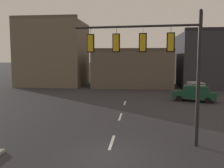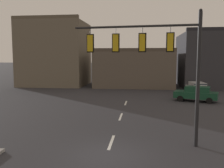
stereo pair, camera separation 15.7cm
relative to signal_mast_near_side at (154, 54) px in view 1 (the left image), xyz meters
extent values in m
plane|color=#2B2B30|center=(-2.27, -2.14, -4.90)|extent=(400.00, 400.00, 0.00)
cube|color=silver|center=(-2.27, -0.14, -4.89)|extent=(0.16, 2.40, 0.01)
cube|color=silver|center=(-2.27, 5.86, -4.89)|extent=(0.16, 2.40, 0.01)
cube|color=silver|center=(-2.27, 11.86, -4.89)|extent=(0.16, 2.40, 0.01)
cylinder|color=black|center=(2.26, -0.24, -1.40)|extent=(0.20, 0.20, 7.00)
cylinder|color=black|center=(-1.05, 0.09, 1.45)|extent=(6.64, 0.78, 0.12)
sphere|color=black|center=(2.26, -0.24, 2.15)|extent=(0.18, 0.18, 0.18)
cylinder|color=#56565B|center=(0.82, -0.10, 1.21)|extent=(0.03, 0.03, 0.35)
cube|color=gold|center=(0.82, -0.10, 0.59)|extent=(0.32, 0.27, 0.90)
sphere|color=red|center=(0.83, 0.03, 0.87)|extent=(0.20, 0.20, 0.20)
sphere|color=#2D2314|center=(0.83, 0.03, 0.59)|extent=(0.20, 0.20, 0.20)
sphere|color=black|center=(0.83, 0.03, 0.31)|extent=(0.20, 0.20, 0.20)
cube|color=black|center=(0.82, -0.12, 0.59)|extent=(0.42, 0.07, 1.02)
cylinder|color=#56565B|center=(-0.62, 0.05, 1.21)|extent=(0.03, 0.03, 0.35)
cube|color=gold|center=(-0.62, 0.05, 0.59)|extent=(0.32, 0.27, 0.90)
sphere|color=red|center=(-0.61, 0.18, 0.87)|extent=(0.20, 0.20, 0.20)
sphere|color=#2D2314|center=(-0.61, 0.18, 0.59)|extent=(0.20, 0.20, 0.20)
sphere|color=black|center=(-0.61, 0.18, 0.31)|extent=(0.20, 0.20, 0.20)
cube|color=black|center=(-0.62, 0.03, 0.59)|extent=(0.42, 0.07, 1.02)
cylinder|color=#56565B|center=(-2.06, 0.19, 1.21)|extent=(0.03, 0.03, 0.35)
cube|color=gold|center=(-2.06, 0.19, 0.59)|extent=(0.32, 0.27, 0.90)
sphere|color=red|center=(-2.05, 0.32, 0.87)|extent=(0.20, 0.20, 0.20)
sphere|color=#2D2314|center=(-2.05, 0.32, 0.59)|extent=(0.20, 0.20, 0.20)
sphere|color=black|center=(-2.05, 0.32, 0.31)|extent=(0.20, 0.20, 0.20)
cube|color=black|center=(-2.06, 0.17, 0.59)|extent=(0.42, 0.07, 1.02)
cylinder|color=#56565B|center=(-3.50, 0.34, 1.21)|extent=(0.03, 0.03, 0.35)
cube|color=gold|center=(-3.50, 0.34, 0.59)|extent=(0.32, 0.27, 0.90)
sphere|color=red|center=(-3.49, 0.47, 0.87)|extent=(0.20, 0.20, 0.20)
sphere|color=#2D2314|center=(-3.49, 0.47, 0.59)|extent=(0.20, 0.20, 0.20)
sphere|color=black|center=(-3.49, 0.47, 0.31)|extent=(0.20, 0.20, 0.20)
cube|color=black|center=(-3.50, 0.32, 0.59)|extent=(0.42, 0.07, 1.02)
cube|color=#9EA0A5|center=(6.20, 18.43, -4.20)|extent=(2.13, 4.52, 0.70)
cube|color=#9EA0A5|center=(6.21, 18.28, -3.57)|extent=(1.78, 2.58, 0.56)
cube|color=#2D3842|center=(6.15, 19.05, -3.59)|extent=(1.53, 0.36, 0.47)
cube|color=#2D3842|center=(6.30, 17.12, -3.59)|extent=(1.53, 0.33, 0.46)
cylinder|color=black|center=(5.24, 19.82, -4.58)|extent=(0.27, 0.65, 0.64)
cylinder|color=black|center=(6.94, 19.94, -4.58)|extent=(0.27, 0.65, 0.64)
cylinder|color=black|center=(5.46, 16.92, -4.58)|extent=(0.27, 0.65, 0.64)
cylinder|color=black|center=(7.15, 17.05, -4.58)|extent=(0.27, 0.65, 0.64)
sphere|color=silver|center=(5.46, 20.56, -4.15)|extent=(0.16, 0.16, 0.16)
sphere|color=silver|center=(6.61, 20.65, -4.15)|extent=(0.16, 0.16, 0.16)
cube|color=maroon|center=(6.36, 16.26, -4.12)|extent=(1.37, 0.14, 0.12)
cube|color=#143D28|center=(5.11, 13.74, -4.20)|extent=(4.75, 3.17, 0.70)
cube|color=#143D28|center=(5.25, 13.69, -3.57)|extent=(2.86, 2.34, 0.56)
cube|color=#2D3842|center=(4.53, 13.95, -3.59)|extent=(0.74, 1.51, 0.47)
cube|color=#2D3842|center=(6.35, 13.30, -3.59)|extent=(0.72, 1.50, 0.46)
cylinder|color=black|center=(3.45, 13.43, -4.58)|extent=(0.68, 0.42, 0.64)
cylinder|color=black|center=(4.02, 15.03, -4.58)|extent=(0.68, 0.42, 0.64)
cylinder|color=black|center=(6.19, 12.45, -4.58)|extent=(0.68, 0.42, 0.64)
cylinder|color=black|center=(6.76, 14.05, -4.58)|extent=(0.68, 0.42, 0.64)
sphere|color=silver|center=(2.86, 13.93, -4.15)|extent=(0.16, 0.16, 0.16)
sphere|color=silver|center=(3.25, 15.02, -4.15)|extent=(0.16, 0.16, 0.16)
cube|color=maroon|center=(7.16, 13.01, -4.12)|extent=(0.50, 1.30, 0.12)
cube|color=#665B4C|center=(-15.30, 27.43, 0.34)|extent=(10.43, 8.98, 10.47)
cube|color=brown|center=(-15.30, 23.24, 5.82)|extent=(10.43, 0.60, 0.50)
cube|color=brown|center=(-1.94, 27.41, -2.13)|extent=(12.35, 8.93, 5.54)
cube|color=#493F35|center=(-1.94, 23.24, 0.90)|extent=(12.35, 0.60, 0.50)
cube|color=#2D2D33|center=(9.15, 28.52, -0.71)|extent=(7.31, 11.15, 8.38)
cube|color=black|center=(9.15, 23.24, 3.73)|extent=(7.31, 0.60, 0.50)
camera|label=1|loc=(-0.76, -13.47, -0.19)|focal=39.85mm
camera|label=2|loc=(-0.60, -13.45, -0.19)|focal=39.85mm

